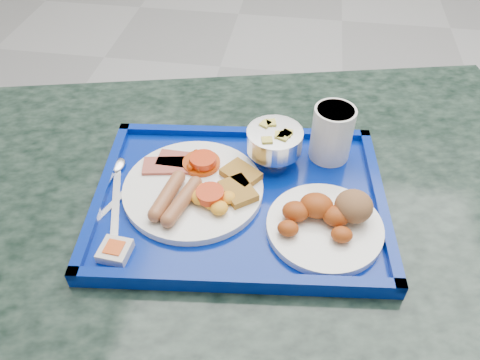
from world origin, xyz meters
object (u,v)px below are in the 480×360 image
Objects in this scene: bread_plate at (328,219)px; fruit_bowl at (275,141)px; table at (238,271)px; tray at (240,200)px; main_plate at (196,187)px; juice_cup at (332,132)px.

bread_plate is 1.84× the size of fruit_bowl.
table is 7.57× the size of bread_plate.
tray reaches higher than table.
bread_plate reaches higher than main_plate.
table is at bearing -140.16° from tray.
bread_plate is at bearing -55.67° from fruit_bowl.
fruit_bowl reaches higher than table.
tray is at bearing 39.84° from table.
juice_cup is at bearing 42.11° from tray.
fruit_bowl is (-0.10, 0.15, 0.03)m from bread_plate.
tray is 0.20m from juice_cup.
bread_plate is (0.22, -0.04, 0.01)m from main_plate.
tray is at bearing 0.07° from main_plate.
main_plate is at bearing 177.50° from table.
table is at bearing 164.73° from bread_plate.
juice_cup is (-0.00, 0.17, 0.04)m from bread_plate.
fruit_bowl is (0.05, 0.10, 0.26)m from table.
juice_cup reaches higher than table.
fruit_bowl is at bearing 64.51° from table.
fruit_bowl is at bearing 40.15° from main_plate.
tray is 2.18× the size of main_plate.
bread_plate is 1.78× the size of juice_cup.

